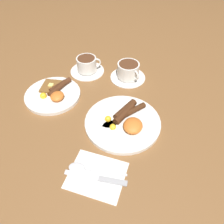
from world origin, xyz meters
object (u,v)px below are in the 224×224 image
breakfast_plate_near (123,121)px  breakfast_plate_far (53,94)px  knife (99,178)px  teacup_near (128,72)px  spoon (82,168)px  teacup_far (87,66)px

breakfast_plate_near → breakfast_plate_far: 0.33m
breakfast_plate_near → knife: size_ratio=1.45×
breakfast_plate_near → teacup_near: bearing=6.8°
breakfast_plate_near → teacup_near: 0.29m
spoon → breakfast_plate_far: bearing=-56.6°
teacup_near → teacup_far: 0.20m
teacup_near → spoon: bearing=173.8°
breakfast_plate_far → teacup_far: (0.20, -0.09, 0.02)m
breakfast_plate_near → breakfast_plate_far: bearing=74.8°
breakfast_plate_far → teacup_near: (0.20, -0.29, 0.02)m
teacup_near → breakfast_plate_near: bearing=-173.2°
teacup_near → knife: teacup_near is taller
knife → spoon: size_ratio=1.05×
breakfast_plate_near → teacup_far: (0.29, 0.24, 0.02)m
teacup_near → knife: (-0.53, -0.01, -0.03)m
breakfast_plate_far → spoon: size_ratio=1.25×
teacup_near → teacup_far: teacup_near is taller
breakfast_plate_far → teacup_far: 0.22m
breakfast_plate_far → teacup_near: teacup_near is taller
teacup_far → knife: size_ratio=0.82×
breakfast_plate_near → breakfast_plate_far: breakfast_plate_near is taller
breakfast_plate_near → breakfast_plate_far: size_ratio=1.22×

